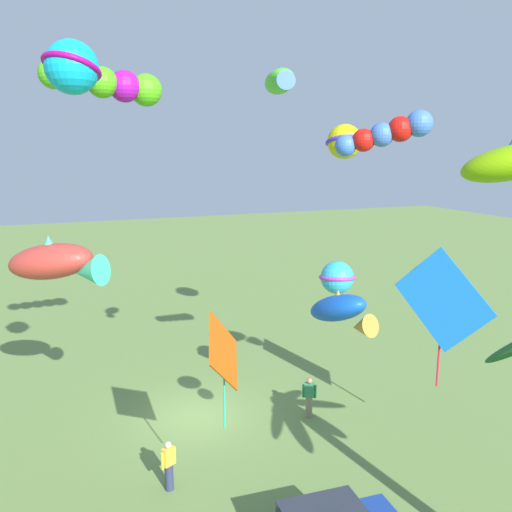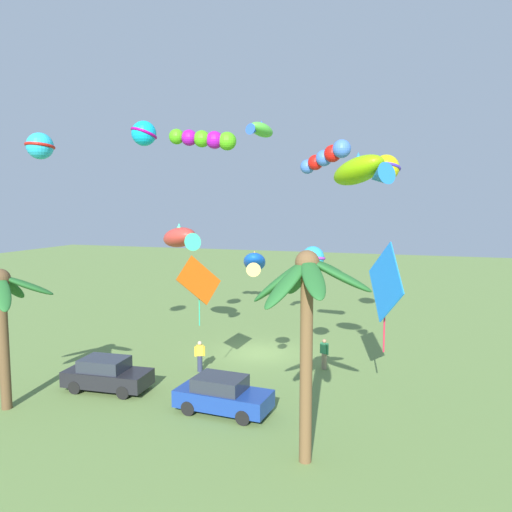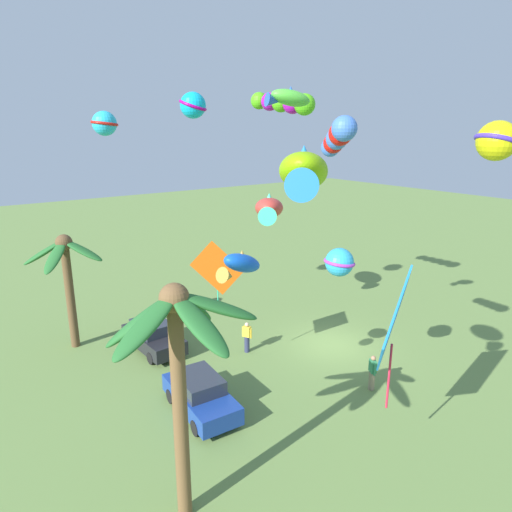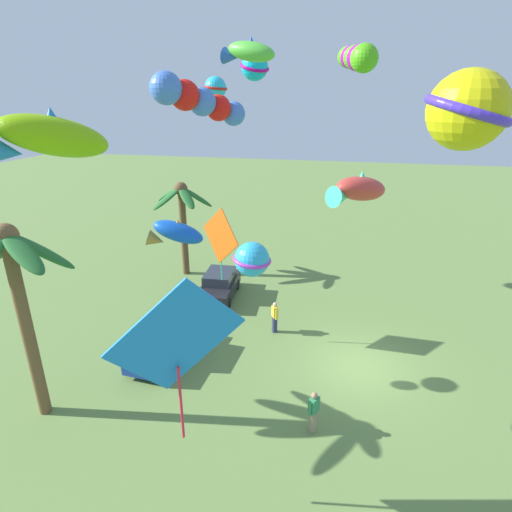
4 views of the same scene
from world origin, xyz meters
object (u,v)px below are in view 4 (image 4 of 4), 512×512
object	(u,v)px
parked_car_0	(164,341)
kite_fish_5	(47,138)
kite_ball_11	(252,259)
kite_tube_4	(198,100)
palm_tree_0	(14,273)
spectator_0	(314,412)
kite_diamond_6	(176,340)
kite_tube_0	(356,58)
parked_car_1	(219,285)
kite_fish_1	(175,233)
kite_diamond_10	(220,236)
spectator_1	(275,317)
kite_fish_2	(358,189)
palm_tree_1	(182,206)
kite_fish_9	(248,52)
kite_ball_7	(467,110)
kite_ball_8	(255,67)
kite_ball_3	(215,88)

from	to	relation	value
parked_car_0	kite_fish_5	size ratio (longest dim) A/B	1.42
kite_ball_11	kite_tube_4	bearing A→B (deg)	122.96
palm_tree_0	kite_ball_11	bearing A→B (deg)	-79.51
spectator_0	kite_diamond_6	world-z (taller)	kite_diamond_6
kite_tube_0	kite_fish_5	world-z (taller)	kite_tube_0
parked_car_1	kite_fish_1	xyz separation A→B (m)	(-6.93, -0.68, 5.34)
kite_diamond_6	kite_diamond_10	distance (m)	8.23
spectator_1	kite_fish_1	world-z (taller)	kite_fish_1
spectator_1	kite_fish_2	xyz separation A→B (m)	(2.70, -3.41, 5.77)
spectator_0	spectator_1	xyz separation A→B (m)	(5.96, 2.38, 0.00)
palm_tree_0	kite_fish_2	size ratio (longest dim) A/B	1.99
palm_tree_1	kite_tube_0	bearing A→B (deg)	-116.92
kite_tube_0	kite_fish_1	distance (m)	9.64
kite_fish_9	kite_diamond_10	size ratio (longest dim) A/B	0.60
parked_car_0	kite_ball_7	distance (m)	14.49
kite_ball_8	kite_fish_9	xyz separation A→B (m)	(-5.46, -1.03, 0.07)
spectator_0	kite_ball_3	distance (m)	16.88
kite_fish_1	kite_ball_7	bearing A→B (deg)	-120.82
palm_tree_0	kite_tube_4	xyz separation A→B (m)	(0.58, -6.18, 5.11)
palm_tree_0	spectator_1	xyz separation A→B (m)	(7.12, -7.16, -4.65)
parked_car_1	kite_ball_8	bearing A→B (deg)	-111.40
kite_fish_1	kite_fish_2	size ratio (longest dim) A/B	0.64
palm_tree_0	kite_fish_2	xyz separation A→B (m)	(9.82, -10.57, 1.12)
palm_tree_0	kite_diamond_10	distance (m)	7.82
kite_fish_1	kite_diamond_6	distance (m)	5.71
palm_tree_1	parked_car_0	size ratio (longest dim) A/B	1.48
spectator_0	kite_diamond_10	bearing A→B (deg)	43.29
kite_tube_0	kite_ball_11	xyz separation A→B (m)	(-6.59, 2.61, -6.01)
spectator_1	kite_ball_3	world-z (taller)	kite_ball_3
palm_tree_0	kite_ball_3	distance (m)	14.17
palm_tree_0	kite_fish_5	distance (m)	5.45
spectator_0	kite_fish_5	bearing A→B (deg)	110.63
kite_ball_7	kite_ball_8	world-z (taller)	kite_ball_8
kite_diamond_10	kite_tube_0	bearing A→B (deg)	-69.69
parked_car_1	kite_tube_4	size ratio (longest dim) A/B	1.65
palm_tree_0	kite_ball_11	distance (m)	7.54
kite_tube_0	kite_fish_9	size ratio (longest dim) A/B	1.89
kite_ball_7	kite_ball_11	size ratio (longest dim) A/B	1.17
spectator_0	kite_fish_5	size ratio (longest dim) A/B	0.57
palm_tree_0	kite_fish_5	world-z (taller)	kite_fish_5
spectator_0	kite_ball_7	distance (m)	10.28
palm_tree_1	spectator_0	xyz separation A→B (m)	(-11.71, -9.20, -3.62)
kite_fish_2	kite_ball_8	xyz separation A→B (m)	(-0.61, 4.86, 5.29)
kite_fish_5	kite_ball_7	size ratio (longest dim) A/B	1.56
kite_ball_11	kite_fish_1	bearing A→B (deg)	61.05
kite_ball_11	kite_fish_5	bearing A→B (deg)	121.57
kite_ball_7	kite_ball_8	xyz separation A→B (m)	(10.74, 6.30, 1.44)
palm_tree_0	kite_ball_7	world-z (taller)	kite_ball_7
kite_tube_4	parked_car_1	bearing A→B (deg)	16.00
palm_tree_0	parked_car_1	world-z (taller)	palm_tree_0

